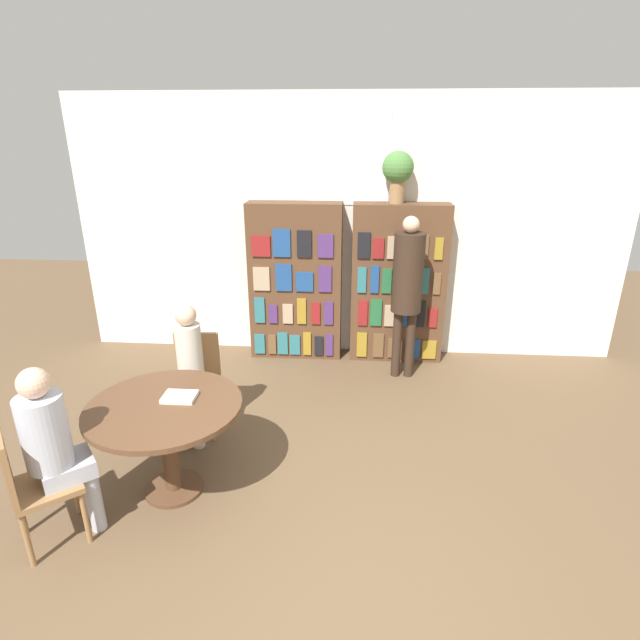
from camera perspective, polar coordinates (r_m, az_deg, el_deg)
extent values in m
plane|color=brown|center=(3.24, 0.83, -32.43)|extent=(16.00, 16.00, 0.00)
cube|color=silver|center=(5.91, 3.18, 10.16)|extent=(6.40, 0.06, 3.00)
cube|color=white|center=(5.78, 3.35, 18.41)|extent=(0.90, 0.01, 1.10)
cube|color=brown|center=(5.90, -2.81, 4.38)|extent=(1.08, 0.32, 1.84)
cube|color=#2D707A|center=(6.06, -6.89, -2.73)|extent=(0.12, 0.02, 0.25)
cube|color=brown|center=(6.04, -5.48, -2.78)|extent=(0.09, 0.02, 0.25)
cube|color=#2D707A|center=(6.01, -4.28, -2.69)|extent=(0.12, 0.02, 0.28)
cube|color=#2D707A|center=(6.00, -2.89, -2.86)|extent=(0.13, 0.02, 0.25)
cube|color=olive|center=(5.98, -1.48, -2.73)|extent=(0.09, 0.02, 0.29)
cube|color=black|center=(5.97, -0.14, -2.97)|extent=(0.10, 0.02, 0.24)
cube|color=#4C2D6B|center=(5.96, 1.06, -2.89)|extent=(0.08, 0.02, 0.27)
cube|color=#2D707A|center=(5.90, -6.90, 1.12)|extent=(0.12, 0.02, 0.31)
cube|color=#4C2D6B|center=(5.89, -5.38, 0.69)|extent=(0.10, 0.02, 0.22)
cube|color=tan|center=(5.86, -3.70, 0.71)|extent=(0.12, 0.02, 0.24)
cube|color=olive|center=(5.83, -2.11, 1.01)|extent=(0.10, 0.02, 0.31)
cube|color=maroon|center=(5.82, -0.50, 0.75)|extent=(0.10, 0.02, 0.26)
cube|color=#4C2D6B|center=(5.81, 0.98, 0.78)|extent=(0.10, 0.02, 0.28)
cube|color=tan|center=(5.78, -6.70, 4.69)|extent=(0.19, 0.02, 0.27)
cube|color=navy|center=(5.73, -4.18, 4.85)|extent=(0.19, 0.02, 0.32)
cube|color=navy|center=(5.71, -1.79, 4.38)|extent=(0.20, 0.02, 0.23)
cube|color=#4C2D6B|center=(5.68, 0.58, 4.71)|extent=(0.15, 0.02, 0.30)
cube|color=maroon|center=(5.68, -6.77, 8.38)|extent=(0.21, 0.02, 0.24)
cube|color=navy|center=(5.63, -4.41, 8.76)|extent=(0.20, 0.02, 0.31)
cube|color=black|center=(5.60, -1.81, 8.68)|extent=(0.16, 0.02, 0.30)
cube|color=#4C2D6B|center=(5.59, 0.64, 8.45)|extent=(0.17, 0.02, 0.26)
cube|color=brown|center=(5.88, 8.89, 4.09)|extent=(1.08, 0.32, 1.84)
cube|color=olive|center=(5.95, 4.80, -2.83)|extent=(0.12, 0.02, 0.30)
cube|color=brown|center=(5.96, 6.68, -2.91)|extent=(0.12, 0.02, 0.30)
cube|color=brown|center=(5.98, 8.55, -3.18)|extent=(0.16, 0.02, 0.24)
cube|color=navy|center=(6.00, 10.55, -3.23)|extent=(0.16, 0.02, 0.24)
cube|color=olive|center=(6.03, 12.34, -3.33)|extent=(0.16, 0.02, 0.23)
cube|color=maroon|center=(5.80, 4.91, 0.79)|extent=(0.11, 0.02, 0.30)
cube|color=#236638|center=(5.80, 6.42, 0.83)|extent=(0.13, 0.02, 0.32)
cube|color=tan|center=(5.82, 7.99, 0.49)|extent=(0.13, 0.02, 0.25)
cube|color=navy|center=(5.83, 9.61, 0.59)|extent=(0.13, 0.02, 0.29)
cube|color=black|center=(5.84, 11.24, 0.67)|extent=(0.14, 0.02, 0.31)
cube|color=maroon|center=(5.88, 12.77, 0.24)|extent=(0.10, 0.02, 0.23)
cube|color=#2D707A|center=(5.67, 4.81, 4.57)|extent=(0.10, 0.02, 0.30)
cube|color=navy|center=(5.67, 6.27, 4.62)|extent=(0.10, 0.02, 0.31)
cube|color=#236638|center=(5.69, 7.63, 4.42)|extent=(0.10, 0.02, 0.28)
cube|color=#2D707A|center=(5.70, 9.11, 4.30)|extent=(0.10, 0.02, 0.27)
cube|color=tan|center=(5.71, 10.48, 4.20)|extent=(0.08, 0.02, 0.26)
cube|color=#2D707A|center=(5.73, 11.92, 4.38)|extent=(0.09, 0.02, 0.30)
cube|color=brown|center=(5.75, 13.22, 4.05)|extent=(0.08, 0.02, 0.25)
cube|color=black|center=(5.58, 5.04, 8.49)|extent=(0.14, 0.02, 0.29)
cube|color=maroon|center=(5.59, 6.67, 8.13)|extent=(0.12, 0.02, 0.23)
cube|color=tan|center=(5.59, 8.38, 8.17)|extent=(0.13, 0.02, 0.25)
cube|color=brown|center=(5.61, 10.11, 8.23)|extent=(0.10, 0.02, 0.27)
cube|color=brown|center=(5.62, 11.72, 8.16)|extent=(0.11, 0.02, 0.27)
cube|color=olive|center=(5.65, 13.43, 7.93)|extent=(0.09, 0.02, 0.24)
cylinder|color=#997047|center=(5.67, 8.76, 14.27)|extent=(0.16, 0.16, 0.24)
sphere|color=#4C7F3D|center=(5.64, 8.91, 16.87)|extent=(0.34, 0.34, 0.34)
cylinder|color=brown|center=(4.21, -16.29, -17.95)|extent=(0.44, 0.44, 0.03)
cylinder|color=brown|center=(4.00, -16.81, -13.95)|extent=(0.12, 0.12, 0.68)
cylinder|color=brown|center=(3.81, -17.38, -9.47)|extent=(1.12, 1.12, 0.04)
cube|color=olive|center=(3.87, -28.82, -16.27)|extent=(0.56, 0.56, 0.04)
cube|color=olive|center=(3.74, -32.26, -13.83)|extent=(0.28, 0.33, 0.45)
cylinder|color=olive|center=(4.14, -26.22, -16.95)|extent=(0.04, 0.04, 0.41)
cylinder|color=olive|center=(3.87, -25.21, -19.73)|extent=(0.04, 0.04, 0.41)
cylinder|color=olive|center=(4.14, -31.03, -18.02)|extent=(0.04, 0.04, 0.41)
cylinder|color=olive|center=(3.86, -30.44, -20.89)|extent=(0.04, 0.04, 0.41)
cube|color=olive|center=(4.65, -14.08, -7.67)|extent=(0.43, 0.43, 0.04)
cube|color=olive|center=(4.69, -13.83, -3.99)|extent=(0.40, 0.06, 0.45)
cylinder|color=olive|center=(4.58, -12.23, -11.21)|extent=(0.04, 0.04, 0.41)
cylinder|color=olive|center=(4.66, -16.40, -11.00)|extent=(0.04, 0.04, 0.41)
cylinder|color=olive|center=(4.86, -11.41, -9.10)|extent=(0.04, 0.04, 0.41)
cylinder|color=olive|center=(4.94, -15.32, -8.94)|extent=(0.04, 0.04, 0.41)
cube|color=beige|center=(4.49, -14.59, -7.62)|extent=(0.24, 0.33, 0.12)
cylinder|color=beige|center=(4.42, -14.70, -3.59)|extent=(0.22, 0.22, 0.50)
sphere|color=#DBB293|center=(4.30, -15.11, 0.53)|extent=(0.18, 0.18, 0.18)
cylinder|color=beige|center=(4.52, -13.85, -11.48)|extent=(0.10, 0.10, 0.45)
cylinder|color=beige|center=(4.55, -15.36, -11.40)|extent=(0.10, 0.10, 0.45)
cube|color=#B2B7C6|center=(3.83, -26.92, -14.83)|extent=(0.43, 0.42, 0.12)
cylinder|color=#B2B7C6|center=(3.66, -28.96, -11.13)|extent=(0.29, 0.29, 0.50)
sphere|color=#DBB293|center=(3.51, -29.94, -6.27)|extent=(0.19, 0.19, 0.19)
cylinder|color=#B2B7C6|center=(4.06, -24.84, -17.16)|extent=(0.10, 0.10, 0.45)
cylinder|color=#B2B7C6|center=(3.94, -24.33, -18.42)|extent=(0.10, 0.10, 0.45)
cylinder|color=#332319|center=(5.58, 8.76, -2.67)|extent=(0.10, 0.10, 0.78)
cylinder|color=#332319|center=(5.60, 10.24, -2.70)|extent=(0.10, 0.10, 0.78)
cylinder|color=#332319|center=(5.32, 10.02, 5.32)|extent=(0.32, 0.32, 0.84)
sphere|color=#DBB293|center=(5.21, 10.37, 10.69)|extent=(0.17, 0.17, 0.17)
cylinder|color=#332319|center=(5.55, 10.89, 8.15)|extent=(0.07, 0.30, 0.07)
cube|color=silver|center=(3.84, -15.75, -8.45)|extent=(0.24, 0.18, 0.03)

